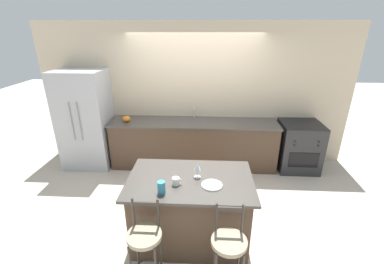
{
  "coord_description": "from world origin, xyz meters",
  "views": [
    {
      "loc": [
        0.21,
        -4.2,
        2.59
      ],
      "look_at": [
        0.02,
        -0.6,
        1.1
      ],
      "focal_mm": 24.0,
      "sensor_mm": 36.0,
      "label": 1
    }
  ],
  "objects": [
    {
      "name": "back_counter",
      "position": [
        0.0,
        0.39,
        0.46
      ],
      "size": [
        3.18,
        0.71,
        0.92
      ],
      "color": "#4C3828",
      "rests_on": "ground_plane"
    },
    {
      "name": "sink_faucet",
      "position": [
        0.0,
        0.59,
        1.06
      ],
      "size": [
        0.02,
        0.13,
        0.22
      ],
      "color": "#ADAFB5",
      "rests_on": "back_counter"
    },
    {
      "name": "ground_plane",
      "position": [
        0.0,
        0.0,
        0.0
      ],
      "size": [
        18.0,
        18.0,
        0.0
      ],
      "primitive_type": "plane",
      "color": "beige"
    },
    {
      "name": "pumpkin_decoration",
      "position": [
        -1.27,
        0.31,
        0.98
      ],
      "size": [
        0.15,
        0.15,
        0.14
      ],
      "color": "orange",
      "rests_on": "back_counter"
    },
    {
      "name": "kitchen_island",
      "position": [
        0.05,
        -1.59,
        0.46
      ],
      "size": [
        1.5,
        0.94,
        0.9
      ],
      "color": "#4C3828",
      "rests_on": "ground_plane"
    },
    {
      "name": "wine_glass",
      "position": [
        0.14,
        -1.54,
        1.04
      ],
      "size": [
        0.08,
        0.08,
        0.2
      ],
      "color": "white",
      "rests_on": "kitchen_island"
    },
    {
      "name": "bar_stool_far",
      "position": [
        0.47,
        -2.3,
        0.56
      ],
      "size": [
        0.35,
        0.35,
        1.02
      ],
      "color": "#332D28",
      "rests_on": "ground_plane"
    },
    {
      "name": "tumbler_cup",
      "position": [
        -0.24,
        -1.88,
        0.98
      ],
      "size": [
        0.09,
        0.09,
        0.14
      ],
      "color": "teal",
      "rests_on": "kitchen_island"
    },
    {
      "name": "wall_back",
      "position": [
        0.0,
        0.73,
        1.35
      ],
      "size": [
        6.0,
        0.07,
        2.7
      ],
      "color": "beige",
      "rests_on": "ground_plane"
    },
    {
      "name": "coffee_mug",
      "position": [
        -0.1,
        -1.71,
        0.95
      ],
      "size": [
        0.12,
        0.09,
        0.09
      ],
      "color": "white",
      "rests_on": "kitchen_island"
    },
    {
      "name": "dinner_plate",
      "position": [
        0.31,
        -1.71,
        0.91
      ],
      "size": [
        0.24,
        0.24,
        0.02
      ],
      "color": "white",
      "rests_on": "kitchen_island"
    },
    {
      "name": "oven_range",
      "position": [
        2.02,
        0.36,
        0.47
      ],
      "size": [
        0.74,
        0.72,
        0.93
      ],
      "color": "#28282B",
      "rests_on": "ground_plane"
    },
    {
      "name": "bar_stool_near",
      "position": [
        -0.36,
        -2.26,
        0.56
      ],
      "size": [
        0.35,
        0.35,
        1.02
      ],
      "color": "#332D28",
      "rests_on": "ground_plane"
    },
    {
      "name": "refrigerator",
      "position": [
        -2.07,
        0.33,
        0.94
      ],
      "size": [
        0.9,
        0.77,
        1.88
      ],
      "color": "#ADAFB5",
      "rests_on": "ground_plane"
    }
  ]
}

